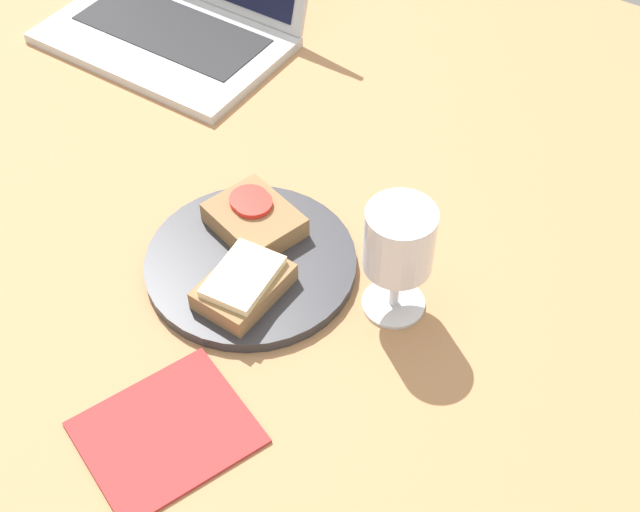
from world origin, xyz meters
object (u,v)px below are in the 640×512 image
Objects in this scene: sandwich_with_cheese at (244,284)px; wine_glass at (397,246)px; sandwich_with_tomato at (255,217)px; napkin at (166,433)px; laptop at (182,4)px; plate at (251,263)px.

sandwich_with_cheese is 16.95cm from wine_glass.
sandwich_with_tomato is (-4.87, 8.65, -0.05)cm from sandwich_with_cheese.
sandwich_with_cheese is 0.66× the size of napkin.
napkin is (41.22, -53.47, -3.89)cm from laptop.
wine_glass reaches higher than plate.
wine_glass reaches higher than sandwich_with_cheese.
sandwich_with_tomato reaches higher than plate.
sandwich_with_cheese is 9.93cm from sandwich_with_tomato.
napkin is (8.21, -25.74, -2.68)cm from sandwich_with_tomato.
sandwich_with_tomato is at bearing 178.03° from wine_glass.
laptop reaches higher than sandwich_with_tomato.
sandwich_with_cheese is (2.38, -4.28, 2.23)cm from plate.
wine_glass is (15.79, 3.74, 8.79)cm from plate.
napkin is at bearing -75.04° from plate.
laptop is (-35.51, 32.09, 3.39)cm from plate.
plate is 2.30× the size of sandwich_with_cheese.
napkin is (-10.08, -25.11, -9.29)cm from wine_glass.
napkin is at bearing -111.88° from wine_glass.
laptop is at bearing 136.17° from sandwich_with_cheese.
laptop is at bearing 137.90° from plate.
sandwich_with_tomato is (-2.49, 4.36, 2.17)cm from plate.
wine_glass is at bearing 68.12° from napkin.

